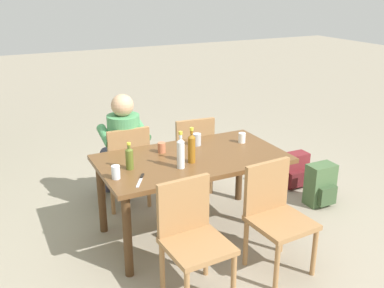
{
  "coord_description": "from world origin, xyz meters",
  "views": [
    {
      "loc": [
        -1.6,
        -3.25,
        2.2
      ],
      "look_at": [
        0.0,
        0.0,
        0.87
      ],
      "focal_mm": 41.55,
      "sensor_mm": 36.0,
      "label": 1
    }
  ],
  "objects_px": {
    "cup_steel": "(197,139)",
    "cup_white": "(242,138)",
    "chair_near_right": "(275,212)",
    "chair_far_right": "(191,151)",
    "cup_terracotta": "(162,148)",
    "backpack_by_far_side": "(293,171)",
    "dining_table": "(192,166)",
    "chair_far_left": "(126,162)",
    "cup_glass": "(116,172)",
    "bottle_clear": "(181,152)",
    "bottle_amber": "(192,148)",
    "table_knife": "(141,179)",
    "chair_near_left": "(192,233)",
    "bottle_olive": "(129,158)",
    "person_in_white_shirt": "(122,143)",
    "backpack_by_near_side": "(321,185)"
  },
  "relations": [
    {
      "from": "bottle_amber",
      "to": "person_in_white_shirt",
      "type": "bearing_deg",
      "value": 107.69
    },
    {
      "from": "bottle_amber",
      "to": "bottle_clear",
      "type": "xyz_separation_m",
      "value": [
        -0.13,
        -0.07,
        0.0
      ]
    },
    {
      "from": "dining_table",
      "to": "table_knife",
      "type": "xyz_separation_m",
      "value": [
        -0.57,
        -0.26,
        0.1
      ]
    },
    {
      "from": "cup_white",
      "to": "chair_near_left",
      "type": "bearing_deg",
      "value": -137.77
    },
    {
      "from": "bottle_clear",
      "to": "cup_glass",
      "type": "xyz_separation_m",
      "value": [
        -0.54,
        0.03,
        -0.08
      ]
    },
    {
      "from": "chair_near_left",
      "to": "bottle_olive",
      "type": "bearing_deg",
      "value": 105.44
    },
    {
      "from": "bottle_olive",
      "to": "cup_glass",
      "type": "distance_m",
      "value": 0.21
    },
    {
      "from": "cup_terracotta",
      "to": "backpack_by_far_side",
      "type": "relative_size",
      "value": 0.23
    },
    {
      "from": "bottle_amber",
      "to": "backpack_by_near_side",
      "type": "bearing_deg",
      "value": 0.41
    },
    {
      "from": "bottle_amber",
      "to": "cup_steel",
      "type": "distance_m",
      "value": 0.43
    },
    {
      "from": "cup_terracotta",
      "to": "chair_near_left",
      "type": "bearing_deg",
      "value": -100.22
    },
    {
      "from": "dining_table",
      "to": "cup_white",
      "type": "xyz_separation_m",
      "value": [
        0.59,
        0.12,
        0.14
      ]
    },
    {
      "from": "chair_near_left",
      "to": "person_in_white_shirt",
      "type": "bearing_deg",
      "value": 89.83
    },
    {
      "from": "chair_far_right",
      "to": "cup_glass",
      "type": "height_order",
      "value": "chair_far_right"
    },
    {
      "from": "bottle_clear",
      "to": "backpack_by_near_side",
      "type": "relative_size",
      "value": 0.72
    },
    {
      "from": "bottle_olive",
      "to": "cup_glass",
      "type": "height_order",
      "value": "bottle_olive"
    },
    {
      "from": "person_in_white_shirt",
      "to": "backpack_by_near_side",
      "type": "bearing_deg",
      "value": -28.0
    },
    {
      "from": "cup_steel",
      "to": "cup_white",
      "type": "relative_size",
      "value": 1.2
    },
    {
      "from": "bottle_amber",
      "to": "backpack_by_near_side",
      "type": "xyz_separation_m",
      "value": [
        1.49,
        0.01,
        -0.67
      ]
    },
    {
      "from": "cup_terracotta",
      "to": "bottle_amber",
      "type": "bearing_deg",
      "value": -66.92
    },
    {
      "from": "chair_far_left",
      "to": "table_knife",
      "type": "height_order",
      "value": "chair_far_left"
    },
    {
      "from": "chair_near_right",
      "to": "chair_far_right",
      "type": "xyz_separation_m",
      "value": [
        -0.0,
        1.5,
        0.0
      ]
    },
    {
      "from": "chair_near_right",
      "to": "chair_far_right",
      "type": "height_order",
      "value": "same"
    },
    {
      "from": "person_in_white_shirt",
      "to": "bottle_olive",
      "type": "xyz_separation_m",
      "value": [
        -0.21,
        -0.88,
        0.19
      ]
    },
    {
      "from": "chair_near_left",
      "to": "table_knife",
      "type": "distance_m",
      "value": 0.59
    },
    {
      "from": "chair_near_right",
      "to": "backpack_by_near_side",
      "type": "bearing_deg",
      "value": 31.21
    },
    {
      "from": "chair_far_right",
      "to": "cup_glass",
      "type": "distance_m",
      "value": 1.45
    },
    {
      "from": "bottle_amber",
      "to": "chair_near_left",
      "type": "bearing_deg",
      "value": -116.11
    },
    {
      "from": "cup_glass",
      "to": "bottle_olive",
      "type": "bearing_deg",
      "value": 40.15
    },
    {
      "from": "cup_steel",
      "to": "table_knife",
      "type": "xyz_separation_m",
      "value": [
        -0.74,
        -0.5,
        -0.05
      ]
    },
    {
      "from": "chair_far_left",
      "to": "bottle_clear",
      "type": "height_order",
      "value": "bottle_clear"
    },
    {
      "from": "cup_steel",
      "to": "backpack_by_far_side",
      "type": "height_order",
      "value": "cup_steel"
    },
    {
      "from": "cup_glass",
      "to": "table_knife",
      "type": "distance_m",
      "value": 0.2
    },
    {
      "from": "cup_steel",
      "to": "bottle_olive",
      "type": "bearing_deg",
      "value": -160.76
    },
    {
      "from": "chair_far_left",
      "to": "bottle_clear",
      "type": "bearing_deg",
      "value": -79.15
    },
    {
      "from": "cup_terracotta",
      "to": "cup_white",
      "type": "distance_m",
      "value": 0.79
    },
    {
      "from": "bottle_olive",
      "to": "backpack_by_far_side",
      "type": "relative_size",
      "value": 0.59
    },
    {
      "from": "dining_table",
      "to": "bottle_amber",
      "type": "distance_m",
      "value": 0.26
    },
    {
      "from": "dining_table",
      "to": "backpack_by_near_side",
      "type": "xyz_separation_m",
      "value": [
        1.44,
        -0.1,
        -0.44
      ]
    },
    {
      "from": "cup_terracotta",
      "to": "backpack_by_far_side",
      "type": "height_order",
      "value": "cup_terracotta"
    },
    {
      "from": "cup_white",
      "to": "chair_far_left",
      "type": "bearing_deg",
      "value": 146.7
    },
    {
      "from": "chair_near_left",
      "to": "cup_terracotta",
      "type": "height_order",
      "value": "chair_near_left"
    },
    {
      "from": "chair_near_right",
      "to": "cup_glass",
      "type": "height_order",
      "value": "chair_near_right"
    },
    {
      "from": "dining_table",
      "to": "backpack_by_near_side",
      "type": "distance_m",
      "value": 1.51
    },
    {
      "from": "dining_table",
      "to": "chair_far_left",
      "type": "distance_m",
      "value": 0.85
    },
    {
      "from": "bottle_olive",
      "to": "cup_glass",
      "type": "relative_size",
      "value": 2.14
    },
    {
      "from": "cup_glass",
      "to": "bottle_clear",
      "type": "bearing_deg",
      "value": -3.2
    },
    {
      "from": "dining_table",
      "to": "cup_terracotta",
      "type": "bearing_deg",
      "value": 132.21
    },
    {
      "from": "chair_far_left",
      "to": "backpack_by_near_side",
      "type": "relative_size",
      "value": 1.97
    },
    {
      "from": "chair_far_left",
      "to": "bottle_olive",
      "type": "relative_size",
      "value": 3.79
    }
  ]
}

